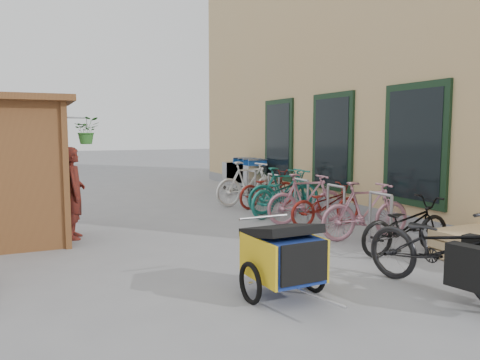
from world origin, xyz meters
name	(u,v)px	position (x,y,z in m)	size (l,w,h in m)	color
ground	(251,262)	(0.00, 0.00, 0.00)	(80.00, 80.00, 0.00)	gray
building	(392,71)	(6.49, 4.50, 3.49)	(6.07, 13.00, 7.00)	tan
bike_rack	(301,195)	(2.30, 2.40, 0.52)	(0.05, 5.35, 0.86)	#A5A8AD
shopping_carts	(243,172)	(3.00, 6.81, 0.62)	(0.59, 1.99, 1.06)	silver
child_trailer	(283,254)	(-0.29, -1.41, 0.48)	(0.89, 1.49, 0.87)	navy
cargo_bike	(445,250)	(1.43, -2.07, 0.51)	(1.06, 2.06, 1.03)	black
person_kiosk	(74,193)	(-2.14, 2.56, 0.79)	(0.57, 0.38, 1.58)	maroon
bike_0	(406,226)	(2.30, -0.57, 0.43)	(0.57, 1.65, 0.86)	black
bike_1	(366,211)	(2.35, 0.42, 0.50)	(0.47, 1.67, 1.00)	#B9778C
bike_2	(326,204)	(2.43, 1.71, 0.41)	(0.55, 1.58, 0.83)	maroon
bike_3	(306,199)	(2.18, 2.02, 0.51)	(0.48, 1.68, 1.01)	#B9778C
bike_4	(283,194)	(2.17, 2.94, 0.49)	(0.65, 1.87, 0.98)	#1C7065
bike_5	(284,190)	(2.36, 3.22, 0.52)	(0.49, 1.74, 1.05)	#1C7065
bike_6	(268,189)	(2.43, 4.14, 0.46)	(0.60, 1.73, 0.91)	maroon
bike_7	(248,183)	(2.11, 4.57, 0.55)	(0.52, 1.83, 1.10)	white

